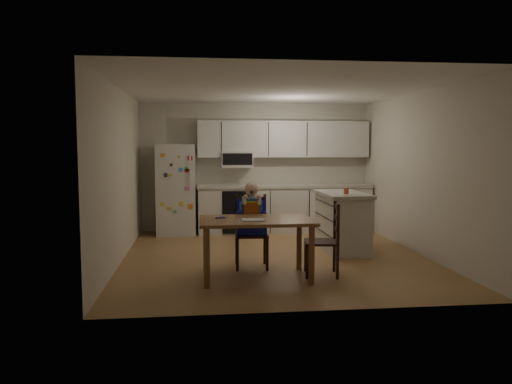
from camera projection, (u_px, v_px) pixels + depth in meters
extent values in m
cube|color=olive|center=(274.00, 257.00, 7.53)|extent=(4.50, 5.00, 0.01)
cube|color=beige|center=(256.00, 167.00, 9.89)|extent=(4.50, 0.02, 2.50)
cube|color=beige|center=(120.00, 175.00, 7.16)|extent=(0.02, 5.00, 2.50)
cube|color=beige|center=(419.00, 173.00, 7.67)|extent=(0.02, 5.00, 2.50)
cube|color=white|center=(275.00, 89.00, 7.30)|extent=(4.50, 5.00, 0.01)
cube|color=silver|center=(176.00, 189.00, 9.40)|extent=(0.72, 0.70, 1.70)
cube|color=silver|center=(284.00, 210.00, 9.73)|extent=(3.34, 0.60, 0.86)
cube|color=beige|center=(285.00, 186.00, 9.68)|extent=(3.37, 0.62, 0.05)
cube|color=black|center=(239.00, 212.00, 9.32)|extent=(0.60, 0.02, 0.80)
cube|color=silver|center=(284.00, 139.00, 9.73)|extent=(3.34, 0.34, 0.70)
cube|color=silver|center=(237.00, 159.00, 9.63)|extent=(0.60, 0.38, 0.33)
cube|color=silver|center=(342.00, 223.00, 7.96)|extent=(0.60, 1.20, 0.88)
cube|color=beige|center=(343.00, 194.00, 7.92)|extent=(0.66, 1.26, 0.05)
cylinder|color=#B74D26|center=(346.00, 191.00, 7.67)|extent=(0.07, 0.07, 0.09)
cube|color=brown|center=(256.00, 221.00, 6.25)|extent=(1.42, 0.91, 0.04)
cylinder|color=brown|center=(207.00, 258.00, 5.84)|extent=(0.07, 0.07, 0.72)
cylinder|color=brown|center=(206.00, 246.00, 6.58)|extent=(0.07, 0.07, 0.72)
cylinder|color=brown|center=(312.00, 256.00, 5.98)|extent=(0.07, 0.07, 0.72)
cylinder|color=brown|center=(299.00, 243.00, 6.72)|extent=(0.07, 0.07, 0.72)
cube|color=#BBBAC0|center=(253.00, 220.00, 6.14)|extent=(0.26, 0.23, 0.01)
cylinder|color=#1217AB|center=(220.00, 218.00, 6.29)|extent=(0.12, 0.06, 0.02)
cube|color=black|center=(251.00, 235.00, 6.84)|extent=(0.46, 0.46, 0.03)
cube|color=black|center=(237.00, 255.00, 6.65)|extent=(0.04, 0.04, 0.44)
cube|color=black|center=(237.00, 249.00, 7.04)|extent=(0.04, 0.04, 0.44)
cube|color=black|center=(267.00, 255.00, 6.67)|extent=(0.04, 0.04, 0.44)
cube|color=black|center=(265.00, 248.00, 7.07)|extent=(0.04, 0.04, 0.44)
cube|color=black|center=(251.00, 213.00, 7.01)|extent=(0.44, 0.06, 0.52)
cube|color=#1217AB|center=(251.00, 230.00, 6.83)|extent=(0.42, 0.38, 0.10)
cube|color=#1217AB|center=(251.00, 212.00, 6.95)|extent=(0.40, 0.08, 0.36)
cube|color=#5A6DCC|center=(252.00, 226.00, 6.80)|extent=(0.32, 0.28, 0.02)
cube|color=#2D68AB|center=(251.00, 208.00, 6.81)|extent=(0.24, 0.16, 0.27)
cube|color=red|center=(252.00, 210.00, 6.75)|extent=(0.20, 0.02, 0.21)
sphere|color=beige|center=(251.00, 190.00, 6.78)|extent=(0.19, 0.19, 0.18)
ellipsoid|color=olive|center=(251.00, 188.00, 6.78)|extent=(0.19, 0.17, 0.15)
cube|color=black|center=(321.00, 242.00, 6.42)|extent=(0.48, 0.48, 0.03)
cube|color=black|center=(306.00, 256.00, 6.64)|extent=(0.04, 0.04, 0.42)
cube|color=black|center=(334.00, 256.00, 6.62)|extent=(0.04, 0.04, 0.42)
cube|color=black|center=(307.00, 263.00, 6.26)|extent=(0.04, 0.04, 0.42)
cube|color=black|center=(338.00, 263.00, 6.24)|extent=(0.04, 0.04, 0.42)
cube|color=black|center=(336.00, 222.00, 6.39)|extent=(0.10, 0.42, 0.50)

